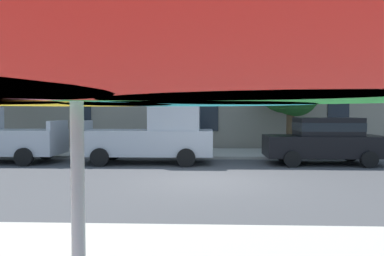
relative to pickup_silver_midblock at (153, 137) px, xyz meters
name	(u,v)px	position (x,y,z in m)	size (l,w,h in m)	color
ground_plane	(209,181)	(2.15, -3.70, -1.03)	(120.00, 120.00, 0.00)	#424244
sidewalk_far	(208,153)	(2.15, 3.10, -0.97)	(56.00, 3.60, 0.12)	#9E998E
apartment_building	(208,24)	(2.15, 11.29, 6.97)	(47.51, 12.08, 16.00)	gray
pickup_silver_midblock	(153,137)	(0.00, 0.00, 0.00)	(5.10, 2.12, 2.20)	#A8AAB2
sedan_black	(325,139)	(6.59, 0.00, -0.08)	(4.40, 1.98, 1.78)	black
street_tree_middle	(290,86)	(6.03, 3.56, 2.20)	(2.98, 2.88, 4.70)	#4C3823
patio_umbrella	(76,53)	(1.52, -12.70, 1.22)	(3.40, 3.16, 2.52)	silver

